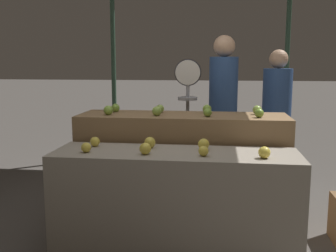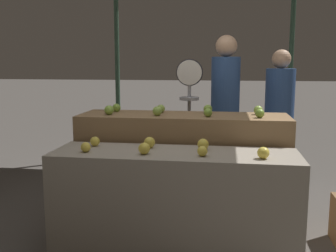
% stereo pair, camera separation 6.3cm
% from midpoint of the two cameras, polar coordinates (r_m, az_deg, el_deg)
% --- Properties ---
extents(ground_plane, '(60.00, 60.00, 0.00)m').
position_cam_midpoint_polar(ground_plane, '(3.26, 1.50, -17.64)').
color(ground_plane, '#59544F').
extents(display_counter_front, '(1.87, 0.55, 0.80)m').
position_cam_midpoint_polar(display_counter_front, '(3.10, 1.53, -11.03)').
color(display_counter_front, gray).
rests_on(display_counter_front, ground_plane).
extents(display_counter_back, '(1.87, 0.55, 1.01)m').
position_cam_midpoint_polar(display_counter_back, '(3.64, 2.68, -6.24)').
color(display_counter_back, olive).
rests_on(display_counter_back, ground_plane).
extents(apple_front_0, '(0.08, 0.08, 0.08)m').
position_cam_midpoint_polar(apple_front_0, '(3.03, -11.29, -3.03)').
color(apple_front_0, yellow).
rests_on(apple_front_0, display_counter_front).
extents(apple_front_1, '(0.09, 0.09, 0.09)m').
position_cam_midpoint_polar(apple_front_1, '(2.90, -2.85, -3.29)').
color(apple_front_1, yellow).
rests_on(apple_front_1, display_counter_front).
extents(apple_front_2, '(0.07, 0.07, 0.07)m').
position_cam_midpoint_polar(apple_front_2, '(2.86, 5.63, -3.66)').
color(apple_front_2, yellow).
rests_on(apple_front_2, display_counter_front).
extents(apple_front_3, '(0.09, 0.09, 0.09)m').
position_cam_midpoint_polar(apple_front_3, '(2.86, 14.29, -3.80)').
color(apple_front_3, yellow).
rests_on(apple_front_3, display_counter_front).
extents(apple_front_4, '(0.08, 0.08, 0.08)m').
position_cam_midpoint_polar(apple_front_4, '(3.23, -10.01, -2.21)').
color(apple_front_4, yellow).
rests_on(apple_front_4, display_counter_front).
extents(apple_front_5, '(0.09, 0.09, 0.09)m').
position_cam_midpoint_polar(apple_front_5, '(3.12, -2.13, -2.40)').
color(apple_front_5, yellow).
rests_on(apple_front_5, display_counter_front).
extents(apple_front_6, '(0.09, 0.09, 0.09)m').
position_cam_midpoint_polar(apple_front_6, '(3.06, 5.70, -2.67)').
color(apple_front_6, yellow).
rests_on(apple_front_6, display_counter_front).
extents(apple_back_0, '(0.09, 0.09, 0.09)m').
position_cam_midpoint_polar(apple_back_0, '(3.55, -8.05, 2.29)').
color(apple_back_0, '#84AD3D').
rests_on(apple_back_0, display_counter_back).
extents(apple_back_1, '(0.08, 0.08, 0.08)m').
position_cam_midpoint_polar(apple_back_1, '(3.45, -1.05, 2.17)').
color(apple_back_1, '#8EB247').
rests_on(apple_back_1, display_counter_back).
extents(apple_back_2, '(0.07, 0.07, 0.07)m').
position_cam_midpoint_polar(apple_back_2, '(3.41, 6.36, 1.94)').
color(apple_back_2, '#7AA338').
rests_on(apple_back_2, display_counter_back).
extents(apple_back_3, '(0.08, 0.08, 0.08)m').
position_cam_midpoint_polar(apple_back_3, '(3.41, 13.69, 1.79)').
color(apple_back_3, '#7AA338').
rests_on(apple_back_3, display_counter_back).
extents(apple_back_4, '(0.08, 0.08, 0.08)m').
position_cam_midpoint_polar(apple_back_4, '(3.75, -7.01, 2.64)').
color(apple_back_4, '#7AA338').
rests_on(apple_back_4, display_counter_back).
extents(apple_back_5, '(0.08, 0.08, 0.08)m').
position_cam_midpoint_polar(apple_back_5, '(3.66, -0.55, 2.53)').
color(apple_back_5, '#8EB247').
rests_on(apple_back_5, display_counter_back).
extents(apple_back_6, '(0.08, 0.08, 0.08)m').
position_cam_midpoint_polar(apple_back_6, '(3.63, 6.30, 2.45)').
color(apple_back_6, '#84AD3D').
rests_on(apple_back_6, display_counter_back).
extents(apple_back_7, '(0.08, 0.08, 0.08)m').
position_cam_midpoint_polar(apple_back_7, '(3.63, 13.44, 2.26)').
color(apple_back_7, '#8EB247').
rests_on(apple_back_7, display_counter_back).
extents(produce_scale, '(0.27, 0.20, 1.51)m').
position_cam_midpoint_polar(produce_scale, '(4.08, 3.58, 3.85)').
color(produce_scale, '#99999E').
rests_on(produce_scale, ground_plane).
extents(person_vendor_at_scale, '(0.42, 0.42, 1.76)m').
position_cam_midpoint_polar(person_vendor_at_scale, '(4.36, 8.70, 3.41)').
color(person_vendor_at_scale, '#2D2D38').
rests_on(person_vendor_at_scale, ground_plane).
extents(person_customer_left, '(0.38, 0.38, 1.62)m').
position_cam_midpoint_polar(person_customer_left, '(4.68, 16.21, 2.28)').
color(person_customer_left, '#2D2D38').
rests_on(person_customer_left, ground_plane).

